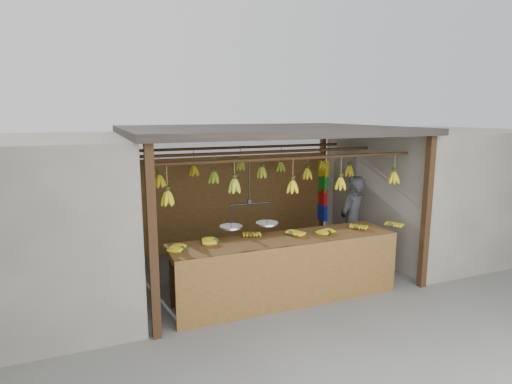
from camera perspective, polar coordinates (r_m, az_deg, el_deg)
name	(u,v)px	position (r m, az deg, el deg)	size (l,w,h in m)	color
ground	(263,271)	(7.30, 0.90, -10.50)	(80.00, 80.00, 0.00)	#5B5B57
stall	(255,152)	(7.14, -0.09, 5.34)	(4.30, 3.30, 2.40)	black
neighbor_left	(12,226)	(6.50, -29.79, -3.97)	(3.00, 3.00, 2.30)	slate
neighbor_right	(433,189)	(8.98, 22.57, 0.33)	(3.00, 3.00, 2.30)	slate
counter	(289,254)	(5.96, 4.44, -8.28)	(3.53, 0.74, 0.96)	brown
hanging_bananas	(263,175)	(6.89, 0.94, 2.22)	(3.62, 2.24, 0.39)	gold
balance_scale	(249,222)	(5.83, -0.90, -4.04)	(0.82, 0.32, 0.90)	black
vendor	(353,222)	(7.43, 12.74, -3.96)	(0.58, 0.38, 1.58)	#262628
bag_bundles	(323,190)	(9.04, 8.91, 0.21)	(0.08, 0.26, 1.27)	yellow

